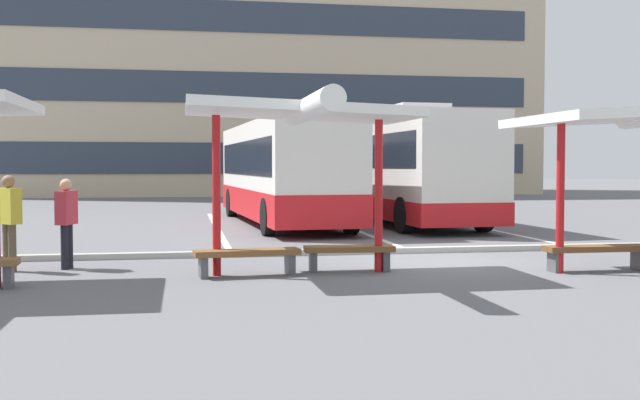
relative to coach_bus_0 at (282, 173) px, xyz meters
name	(u,v)px	position (x,y,z in m)	size (l,w,h in m)	color
ground_plane	(438,261)	(1.76, -9.89, -1.60)	(160.00, 160.00, 0.00)	slate
terminal_building	(257,37)	(1.79, 27.11, 8.77)	(35.32, 11.60, 23.47)	#C6B293
coach_bus_0	(282,173)	(0.00, 0.00, 0.00)	(3.17, 11.22, 3.50)	silver
coach_bus_1	(400,169)	(3.81, -0.13, 0.13)	(3.09, 10.86, 3.68)	silver
lane_stripe_0	(217,229)	(-2.11, -1.49, -1.60)	(0.16, 14.00, 0.01)	white
lane_stripe_1	(347,227)	(1.76, -1.49, -1.60)	(0.16, 14.00, 0.01)	white
lane_stripe_2	(469,225)	(5.64, -1.49, -1.60)	(0.16, 14.00, 0.01)	white
waiting_shelter_1	(301,115)	(-1.14, -11.37, 1.09)	(3.80, 4.32, 2.93)	red
bench_2	(247,256)	(-2.04, -11.25, -1.27)	(1.81, 0.61, 0.45)	brown
bench_3	(349,253)	(-0.24, -11.00, -1.27)	(1.60, 0.52, 0.45)	brown
bench_4	(597,252)	(4.06, -11.70, -1.26)	(1.90, 0.42, 0.45)	brown
platform_kerb	(416,250)	(1.76, -8.47, -1.54)	(44.00, 0.24, 0.12)	#ADADA8
waiting_passenger_0	(9,216)	(-6.09, -9.95, -0.63)	(0.49, 0.51, 1.69)	brown
waiting_passenger_1	(66,217)	(-5.15, -9.79, -0.68)	(0.35, 0.51, 1.62)	black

